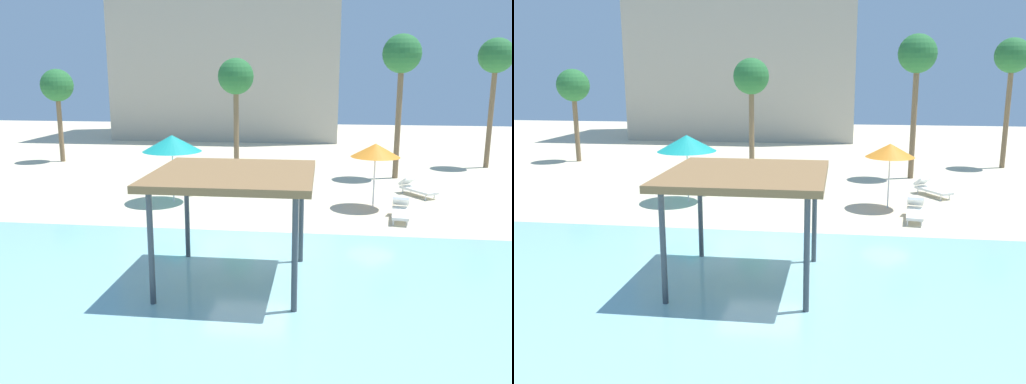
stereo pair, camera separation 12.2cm
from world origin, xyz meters
TOP-DOWN VIEW (x-y plane):
  - ground_plane at (0.00, 0.00)m, footprint 80.00×80.00m
  - lagoon_water at (0.00, -5.25)m, footprint 44.00×13.50m
  - shade_pavilion at (0.07, -2.88)m, footprint 3.99×3.99m
  - beach_umbrella_teal_2 at (-3.89, 5.41)m, footprint 2.44×2.44m
  - beach_umbrella_orange_3 at (4.31, 5.43)m, footprint 1.93×1.93m
  - lounge_chair_1 at (5.17, 3.85)m, footprint 0.84×1.96m
  - lounge_chair_3 at (-3.09, 7.48)m, footprint 1.50×1.93m
  - lounge_chair_4 at (6.37, 7.93)m, footprint 1.54×1.92m
  - palm_tree_0 at (-2.40, 12.61)m, footprint 1.90×1.90m
  - palm_tree_1 at (5.96, 11.86)m, footprint 1.90×1.90m
  - palm_tree_2 at (11.49, 15.66)m, footprint 1.90×1.90m
  - palm_tree_3 at (-13.43, 14.63)m, footprint 1.90×1.90m
  - hotel_block_0 at (-5.55, 29.47)m, footprint 17.67×9.63m

SIDE VIEW (x-z plane):
  - ground_plane at x=0.00m, z-range 0.00..0.00m
  - lagoon_water at x=0.00m, z-range 0.00..0.04m
  - lounge_chair_1 at x=5.17m, z-range -0.04..0.70m
  - lounge_chair_3 at x=-3.09m, z-range -0.04..0.70m
  - lounge_chair_4 at x=6.37m, z-range -0.04..0.70m
  - beach_umbrella_orange_3 at x=4.31m, z-range 1.03..3.63m
  - beach_umbrella_teal_2 at x=-3.89m, z-range 1.07..3.88m
  - shade_pavilion at x=0.07m, z-range 1.27..4.19m
  - palm_tree_3 at x=-13.43m, z-range 1.68..7.18m
  - palm_tree_0 at x=-2.40m, z-range 1.93..7.97m
  - palm_tree_2 at x=11.49m, z-range 2.42..9.56m
  - palm_tree_1 at x=5.96m, z-range 2.42..9.57m
  - hotel_block_0 at x=-5.55m, z-range 0.00..18.26m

